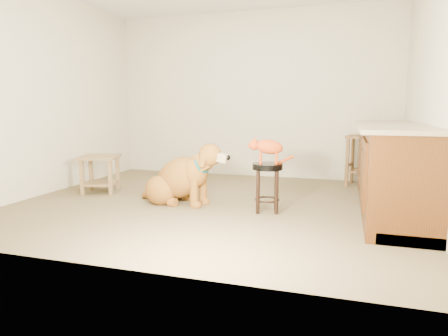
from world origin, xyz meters
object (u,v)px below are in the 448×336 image
(golden_retriever, at_px, (181,179))
(tabby_kitten, at_px, (267,148))
(side_table, at_px, (100,168))
(padded_stool, at_px, (267,178))
(wood_stool, at_px, (361,160))

(golden_retriever, height_order, tabby_kitten, tabby_kitten)
(tabby_kitten, bearing_deg, side_table, 160.29)
(padded_stool, xyz_separation_m, wood_stool, (1.00, 1.82, 0.00))
(padded_stool, distance_m, golden_retriever, 1.03)
(golden_retriever, relative_size, tabby_kitten, 2.51)
(wood_stool, height_order, golden_retriever, wood_stool)
(padded_stool, distance_m, tabby_kitten, 0.32)
(padded_stool, bearing_deg, side_table, 171.78)
(padded_stool, distance_m, wood_stool, 2.08)
(golden_retriever, xyz_separation_m, tabby_kitten, (1.02, -0.07, 0.41))
(side_table, bearing_deg, tabby_kitten, -8.29)
(wood_stool, xyz_separation_m, side_table, (-3.29, -1.49, -0.05))
(side_table, bearing_deg, wood_stool, 24.39)
(side_table, distance_m, golden_retriever, 1.29)
(wood_stool, bearing_deg, side_table, -155.61)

